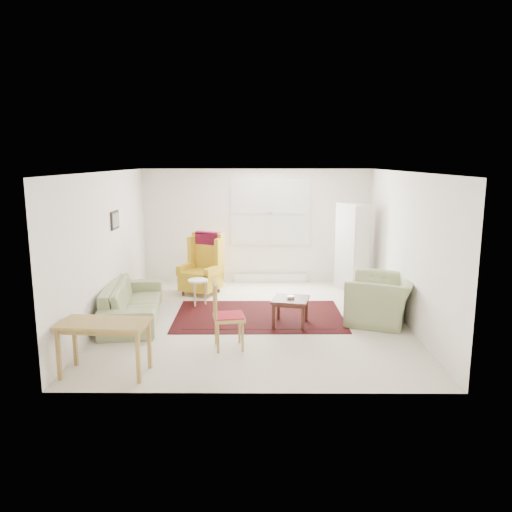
{
  "coord_description": "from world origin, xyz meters",
  "views": [
    {
      "loc": [
        0.05,
        -8.19,
        2.7
      ],
      "look_at": [
        0.0,
        0.3,
        1.05
      ],
      "focal_mm": 35.0,
      "sensor_mm": 36.0,
      "label": 1
    }
  ],
  "objects_px": {
    "coffee_table": "(290,312)",
    "desk": "(105,348)",
    "stool": "(198,292)",
    "desk_chair": "(229,315)",
    "sofa": "(132,294)",
    "armchair": "(381,295)",
    "wingback_chair": "(201,264)",
    "cabinet": "(352,247)"
  },
  "relations": [
    {
      "from": "wingback_chair",
      "to": "stool",
      "type": "distance_m",
      "value": 0.9
    },
    {
      "from": "sofa",
      "to": "armchair",
      "type": "relative_size",
      "value": 1.85
    },
    {
      "from": "sofa",
      "to": "desk",
      "type": "relative_size",
      "value": 2.01
    },
    {
      "from": "armchair",
      "to": "stool",
      "type": "bearing_deg",
      "value": -86.08
    },
    {
      "from": "sofa",
      "to": "wingback_chair",
      "type": "distance_m",
      "value": 1.95
    },
    {
      "from": "desk_chair",
      "to": "sofa",
      "type": "bearing_deg",
      "value": 43.73
    },
    {
      "from": "coffee_table",
      "to": "cabinet",
      "type": "xyz_separation_m",
      "value": [
        1.42,
        2.31,
        0.67
      ]
    },
    {
      "from": "coffee_table",
      "to": "cabinet",
      "type": "bearing_deg",
      "value": 58.43
    },
    {
      "from": "cabinet",
      "to": "desk",
      "type": "bearing_deg",
      "value": -156.92
    },
    {
      "from": "cabinet",
      "to": "desk_chair",
      "type": "distance_m",
      "value": 4.11
    },
    {
      "from": "stool",
      "to": "desk",
      "type": "distance_m",
      "value": 3.17
    },
    {
      "from": "armchair",
      "to": "wingback_chair",
      "type": "distance_m",
      "value": 3.68
    },
    {
      "from": "coffee_table",
      "to": "desk",
      "type": "bearing_deg",
      "value": -142.21
    },
    {
      "from": "coffee_table",
      "to": "cabinet",
      "type": "height_order",
      "value": "cabinet"
    },
    {
      "from": "wingback_chair",
      "to": "stool",
      "type": "height_order",
      "value": "wingback_chair"
    },
    {
      "from": "coffee_table",
      "to": "stool",
      "type": "distance_m",
      "value": 2.01
    },
    {
      "from": "desk_chair",
      "to": "armchair",
      "type": "bearing_deg",
      "value": -73.09
    },
    {
      "from": "wingback_chair",
      "to": "stool",
      "type": "xyz_separation_m",
      "value": [
        0.04,
        -0.82,
        -0.37
      ]
    },
    {
      "from": "desk",
      "to": "desk_chair",
      "type": "height_order",
      "value": "desk_chair"
    },
    {
      "from": "armchair",
      "to": "wingback_chair",
      "type": "xyz_separation_m",
      "value": [
        -3.23,
        1.75,
        0.16
      ]
    },
    {
      "from": "sofa",
      "to": "armchair",
      "type": "bearing_deg",
      "value": -98.8
    },
    {
      "from": "coffee_table",
      "to": "stool",
      "type": "height_order",
      "value": "stool"
    },
    {
      "from": "coffee_table",
      "to": "wingback_chair",
      "type": "bearing_deg",
      "value": 130.97
    },
    {
      "from": "coffee_table",
      "to": "desk_chair",
      "type": "bearing_deg",
      "value": -133.11
    },
    {
      "from": "coffee_table",
      "to": "cabinet",
      "type": "distance_m",
      "value": 2.79
    },
    {
      "from": "cabinet",
      "to": "desk_chair",
      "type": "height_order",
      "value": "cabinet"
    },
    {
      "from": "stool",
      "to": "desk",
      "type": "bearing_deg",
      "value": -104.9
    },
    {
      "from": "sofa",
      "to": "coffee_table",
      "type": "bearing_deg",
      "value": -103.75
    },
    {
      "from": "sofa",
      "to": "desk",
      "type": "xyz_separation_m",
      "value": [
        0.2,
        -2.19,
        -0.1
      ]
    },
    {
      "from": "desk",
      "to": "armchair",
      "type": "bearing_deg",
      "value": 27.96
    },
    {
      "from": "sofa",
      "to": "stool",
      "type": "relative_size",
      "value": 4.41
    },
    {
      "from": "sofa",
      "to": "desk_chair",
      "type": "distance_m",
      "value": 2.15
    },
    {
      "from": "coffee_table",
      "to": "desk",
      "type": "relative_size",
      "value": 0.52
    },
    {
      "from": "sofa",
      "to": "coffee_table",
      "type": "height_order",
      "value": "sofa"
    },
    {
      "from": "coffee_table",
      "to": "desk_chair",
      "type": "height_order",
      "value": "desk_chair"
    },
    {
      "from": "armchair",
      "to": "desk",
      "type": "relative_size",
      "value": 1.09
    },
    {
      "from": "desk",
      "to": "desk_chair",
      "type": "relative_size",
      "value": 1.11
    },
    {
      "from": "armchair",
      "to": "coffee_table",
      "type": "relative_size",
      "value": 2.1
    },
    {
      "from": "cabinet",
      "to": "armchair",
      "type": "bearing_deg",
      "value": -111.29
    },
    {
      "from": "sofa",
      "to": "coffee_table",
      "type": "distance_m",
      "value": 2.69
    },
    {
      "from": "stool",
      "to": "desk",
      "type": "relative_size",
      "value": 0.46
    },
    {
      "from": "wingback_chair",
      "to": "desk",
      "type": "height_order",
      "value": "wingback_chair"
    }
  ]
}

